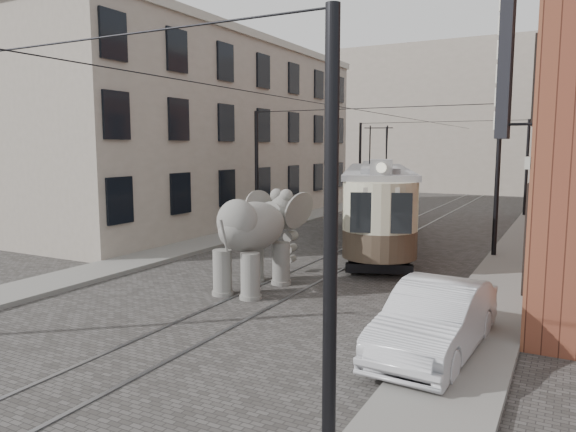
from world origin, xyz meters
The scene contains 10 objects.
ground centered at (0.00, 0.00, 0.00)m, with size 120.00×120.00×0.00m, color #494543.
tram_rails centered at (0.00, 0.00, 0.01)m, with size 1.54×80.00×0.02m, color slate, non-canonical shape.
sidewalk_right centered at (6.00, 0.00, 0.07)m, with size 2.00×60.00×0.15m, color slate.
sidewalk_left centered at (-6.50, 0.00, 0.07)m, with size 2.00×60.00×0.15m, color slate.
stucco_building centered at (-11.00, 10.00, 5.00)m, with size 7.00×24.00×10.00m, color gray.
distant_block centered at (0.00, 40.00, 7.00)m, with size 28.00×10.00×14.00m, color gray.
catenary centered at (-0.20, 5.00, 3.00)m, with size 11.00×30.20×6.00m, color black, non-canonical shape.
tram centered at (0.03, 7.15, 2.60)m, with size 2.71×13.13×5.21m, color beige, non-canonical shape.
elephant centered at (-0.69, -2.33, 1.49)m, with size 2.69×4.87×2.98m, color slate, non-canonical shape.
parked_car centered at (5.42, -5.00, 0.76)m, with size 1.62×4.61×1.52m, color #B9B9BE.
Camera 1 is at (7.81, -16.02, 4.33)m, focal length 33.61 mm.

